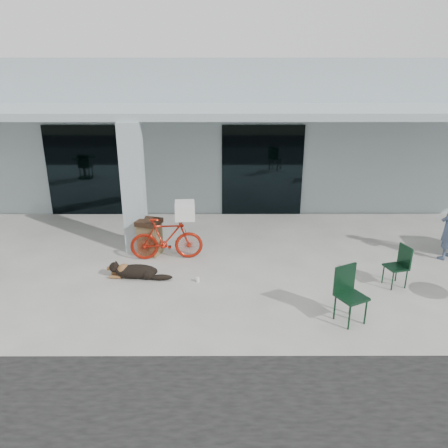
{
  "coord_description": "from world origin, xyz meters",
  "views": [
    {
      "loc": [
        0.63,
        -7.74,
        4.35
      ],
      "look_at": [
        0.65,
        1.35,
        1.0
      ],
      "focal_mm": 35.0,
      "sensor_mm": 36.0,
      "label": 1
    }
  ],
  "objects_px": {
    "bicycle": "(166,239)",
    "cafe_chair_far_b": "(396,266)",
    "trash_receptacle": "(150,237)",
    "cafe_chair_far_a": "(352,296)",
    "dog": "(136,271)"
  },
  "relations": [
    {
      "from": "bicycle",
      "to": "cafe_chair_far_b",
      "type": "distance_m",
      "value": 5.05
    },
    {
      "from": "bicycle",
      "to": "cafe_chair_far_a",
      "type": "xyz_separation_m",
      "value": [
        3.58,
        -2.69,
        0.0
      ]
    },
    {
      "from": "trash_receptacle",
      "to": "bicycle",
      "type": "bearing_deg",
      "value": -32.81
    },
    {
      "from": "bicycle",
      "to": "dog",
      "type": "xyz_separation_m",
      "value": [
        -0.54,
        -0.99,
        -0.33
      ]
    },
    {
      "from": "cafe_chair_far_a",
      "to": "trash_receptacle",
      "type": "distance_m",
      "value": 4.99
    },
    {
      "from": "bicycle",
      "to": "trash_receptacle",
      "type": "relative_size",
      "value": 1.92
    },
    {
      "from": "cafe_chair_far_b",
      "to": "trash_receptacle",
      "type": "height_order",
      "value": "same"
    },
    {
      "from": "dog",
      "to": "trash_receptacle",
      "type": "bearing_deg",
      "value": 89.48
    },
    {
      "from": "cafe_chair_far_a",
      "to": "cafe_chair_far_b",
      "type": "distance_m",
      "value": 1.86
    },
    {
      "from": "bicycle",
      "to": "dog",
      "type": "distance_m",
      "value": 1.17
    },
    {
      "from": "cafe_chair_far_a",
      "to": "trash_receptacle",
      "type": "relative_size",
      "value": 1.17
    },
    {
      "from": "cafe_chair_far_a",
      "to": "trash_receptacle",
      "type": "bearing_deg",
      "value": 116.16
    },
    {
      "from": "bicycle",
      "to": "dog",
      "type": "bearing_deg",
      "value": 146.66
    },
    {
      "from": "trash_receptacle",
      "to": "cafe_chair_far_b",
      "type": "bearing_deg",
      "value": -17.07
    },
    {
      "from": "cafe_chair_far_b",
      "to": "trash_receptacle",
      "type": "xyz_separation_m",
      "value": [
        -5.3,
        1.63,
        -0.0
      ]
    }
  ]
}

